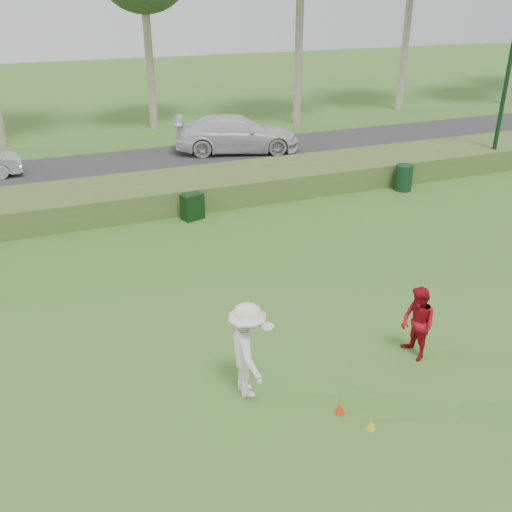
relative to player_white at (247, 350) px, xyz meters
name	(u,v)px	position (x,y,z in m)	size (l,w,h in m)	color
ground	(331,396)	(1.49, -0.73, -1.00)	(120.00, 120.00, 0.00)	#366923
reed_strip	(176,191)	(1.49, 11.27, -0.55)	(80.00, 3.00, 0.90)	#446227
park_road	(148,166)	(1.49, 16.27, -0.97)	(80.00, 6.00, 0.06)	#2D2D2D
player_white	(247,350)	(0.00, 0.00, 0.00)	(0.95, 1.34, 2.00)	white
player_red	(418,324)	(3.80, -0.20, -0.17)	(0.81, 0.63, 1.66)	maroon
cone_orange	(340,408)	(1.39, -1.22, -0.89)	(0.20, 0.20, 0.22)	red
cone_yellow	(371,424)	(1.72, -1.80, -0.90)	(0.18, 0.18, 0.19)	yellow
utility_cabinet	(192,207)	(1.61, 9.43, -0.55)	(0.72, 0.45, 0.91)	black
trash_bin	(404,178)	(10.18, 9.32, -0.49)	(0.68, 0.68, 1.02)	black
car_right	(237,134)	(6.05, 17.06, -0.09)	(2.39, 5.88, 1.71)	silver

